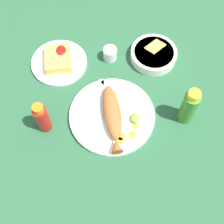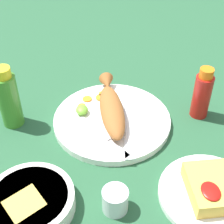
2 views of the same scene
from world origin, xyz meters
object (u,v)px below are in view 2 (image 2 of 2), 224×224
fork_far (107,139)px  side_plate_fries (210,195)px  fried_fish (111,107)px  hot_sauce_bottle_red (202,94)px  fork_near (127,136)px  main_plate (112,120)px  guacamole_bowl (30,201)px  hot_sauce_bottle_green (9,99)px  salt_cup (115,201)px

fork_far → side_plate_fries: size_ratio=0.74×
fried_fish → hot_sauce_bottle_red: bearing=87.4°
fork_far → hot_sauce_bottle_red: 0.28m
side_plate_fries → fork_near: bearing=-140.9°
fork_far → side_plate_fries: bearing=13.8°
fork_near → hot_sauce_bottle_red: size_ratio=1.28×
main_plate → fork_near: (0.07, 0.03, 0.01)m
guacamole_bowl → fried_fish: bearing=143.2°
fork_far → fork_near: bearing=61.5°
fried_fish → fork_near: 0.10m
fried_fish → guacamole_bowl: size_ratio=1.44×
hot_sauce_bottle_red → fork_near: bearing=-68.2°
side_plate_fries → guacamole_bowl: guacamole_bowl is taller
fork_near → hot_sauce_bottle_green: bearing=-104.0°
fork_far → guacamole_bowl: bearing=-80.8°
hot_sauce_bottle_red → side_plate_fries: 0.28m
main_plate → guacamole_bowl: guacamole_bowl is taller
main_plate → hot_sauce_bottle_red: size_ratio=2.10×
fork_far → hot_sauce_bottle_green: bearing=-149.1°
salt_cup → hot_sauce_bottle_red: bearing=136.3°
side_plate_fries → guacamole_bowl: size_ratio=1.21×
fork_near → side_plate_fries: bearing=45.0°
fork_far → hot_sauce_bottle_green: hot_sauce_bottle_green is taller
fork_far → hot_sauce_bottle_red: bearing=74.5°
hot_sauce_bottle_green → salt_cup: (0.29, 0.23, -0.06)m
hot_sauce_bottle_green → side_plate_fries: hot_sauce_bottle_green is taller
main_plate → fork_near: fork_near is taller
fried_fish → fork_near: (0.09, 0.03, -0.02)m
fork_near → salt_cup: salt_cup is taller
fork_near → hot_sauce_bottle_red: hot_sauce_bottle_red is taller
main_plate → side_plate_fries: bearing=34.9°
salt_cup → guacamole_bowl: size_ratio=0.30×
fork_near → salt_cup: bearing=-9.6°
fork_near → side_plate_fries: 0.24m
main_plate → hot_sauce_bottle_red: (-0.01, 0.24, 0.06)m
hot_sauce_bottle_green → main_plate: bearing=83.0°
fork_near → guacamole_bowl: size_ratio=1.03×
fried_fish → guacamole_bowl: 0.32m
fork_far → hot_sauce_bottle_green: (-0.11, -0.24, 0.06)m
main_plate → guacamole_bowl: (0.24, -0.19, 0.01)m
main_plate → guacamole_bowl: size_ratio=1.70×
main_plate → hot_sauce_bottle_red: hot_sauce_bottle_red is taller
fork_near → fried_fish: bearing=-155.2°
fried_fish → salt_cup: 0.28m
side_plate_fries → main_plate: bearing=-145.1°
main_plate → fork_near: 0.08m
side_plate_fries → hot_sauce_bottle_green: bearing=-123.4°
main_plate → guacamole_bowl: bearing=-38.5°
hot_sauce_bottle_red → guacamole_bowl: hot_sauce_bottle_red is taller
hot_sauce_bottle_green → salt_cup: bearing=38.7°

